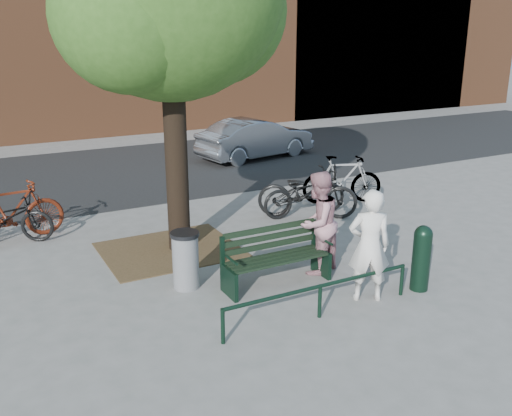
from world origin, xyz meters
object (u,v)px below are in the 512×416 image
person_right (318,223)px  bicycle_c (307,192)px  parked_car (256,138)px  litter_bin (186,260)px  bollard (421,256)px  person_left (369,246)px  park_bench (275,255)px

person_right → bicycle_c: bearing=-143.7°
person_right → parked_car: size_ratio=0.46×
litter_bin → person_right: bearing=-11.8°
bollard → litter_bin: bearing=150.8°
person_left → park_bench: bearing=-22.5°
bollard → parked_car: (2.16, 9.50, 0.06)m
person_left → bicycle_c: (1.32, 3.68, -0.30)m
person_left → person_right: person_right is taller
person_left → parked_car: person_left is taller
person_left → parked_car: (3.10, 9.37, -0.24)m
park_bench → person_left: person_left is taller
park_bench → litter_bin: size_ratio=1.89×
park_bench → parked_car: size_ratio=0.46×
bicycle_c → parked_car: size_ratio=0.56×
park_bench → person_right: (0.85, 0.07, 0.38)m
bicycle_c → parked_car: 5.96m
park_bench → person_left: size_ratio=1.01×
person_right → bollard: person_right is taller
park_bench → litter_bin: bearing=158.2°
park_bench → bicycle_c: size_ratio=0.82×
litter_bin → bicycle_c: size_ratio=0.43×
person_left → person_right: bearing=-57.8°
park_bench → bicycle_c: (2.27, 2.55, 0.08)m
park_bench → bollard: bollard is taller
park_bench → bicycle_c: bicycle_c is taller
person_left → litter_bin: (-2.25, 1.65, -0.39)m
litter_bin → bicycle_c: 4.11m
parked_car → bicycle_c: bearing=152.3°
litter_bin → parked_car: (5.35, 7.72, 0.15)m
person_left → parked_car: bearing=-80.9°
bollard → parked_car: bearing=77.2°
person_left → person_right: size_ratio=1.00×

